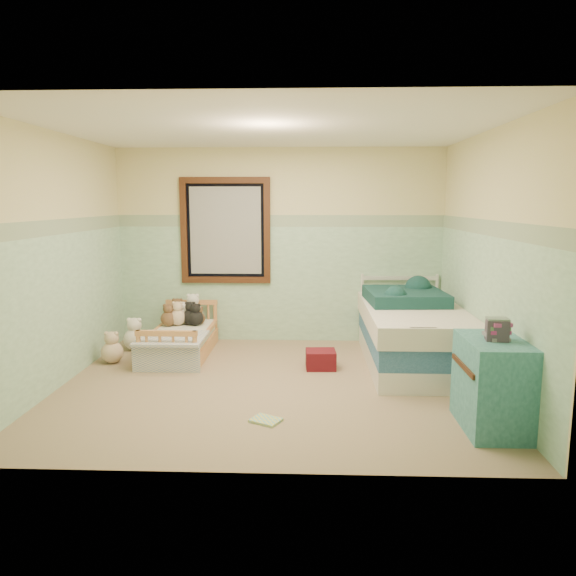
{
  "coord_description": "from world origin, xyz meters",
  "views": [
    {
      "loc": [
        0.38,
        -5.23,
        1.82
      ],
      "look_at": [
        0.16,
        0.35,
        0.93
      ],
      "focal_mm": 33.89,
      "sensor_mm": 36.0,
      "label": 1
    }
  ],
  "objects_px": {
    "twin_bed_frame": "(412,355)",
    "dresser": "(492,384)",
    "floor_book": "(266,420)",
    "red_pillow": "(321,359)",
    "plush_floor_tan": "(112,352)",
    "toddler_bed_frame": "(181,347)",
    "plush_floor_cream": "(135,339)"
  },
  "relations": [
    {
      "from": "plush_floor_cream",
      "to": "dresser",
      "type": "bearing_deg",
      "value": -31.41
    },
    {
      "from": "twin_bed_frame",
      "to": "plush_floor_cream",
      "type": "bearing_deg",
      "value": 171.72
    },
    {
      "from": "toddler_bed_frame",
      "to": "plush_floor_cream",
      "type": "height_order",
      "value": "plush_floor_cream"
    },
    {
      "from": "plush_floor_tan",
      "to": "floor_book",
      "type": "relative_size",
      "value": 1.04
    },
    {
      "from": "plush_floor_cream",
      "to": "plush_floor_tan",
      "type": "xyz_separation_m",
      "value": [
        -0.09,
        -0.55,
        -0.01
      ]
    },
    {
      "from": "twin_bed_frame",
      "to": "dresser",
      "type": "distance_m",
      "value": 1.78
    },
    {
      "from": "twin_bed_frame",
      "to": "dresser",
      "type": "relative_size",
      "value": 2.74
    },
    {
      "from": "toddler_bed_frame",
      "to": "twin_bed_frame",
      "type": "distance_m",
      "value": 2.72
    },
    {
      "from": "red_pillow",
      "to": "toddler_bed_frame",
      "type": "bearing_deg",
      "value": 163.77
    },
    {
      "from": "dresser",
      "to": "toddler_bed_frame",
      "type": "bearing_deg",
      "value": 145.93
    },
    {
      "from": "toddler_bed_frame",
      "to": "floor_book",
      "type": "xyz_separation_m",
      "value": [
        1.18,
        -1.97,
        -0.08
      ]
    },
    {
      "from": "twin_bed_frame",
      "to": "dresser",
      "type": "bearing_deg",
      "value": -79.91
    },
    {
      "from": "toddler_bed_frame",
      "to": "floor_book",
      "type": "bearing_deg",
      "value": -59.2
    },
    {
      "from": "floor_book",
      "to": "dresser",
      "type": "bearing_deg",
      "value": 26.08
    },
    {
      "from": "twin_bed_frame",
      "to": "red_pillow",
      "type": "bearing_deg",
      "value": -170.02
    },
    {
      "from": "floor_book",
      "to": "toddler_bed_frame",
      "type": "bearing_deg",
      "value": 148.79
    },
    {
      "from": "plush_floor_tan",
      "to": "twin_bed_frame",
      "type": "distance_m",
      "value": 3.41
    },
    {
      "from": "toddler_bed_frame",
      "to": "dresser",
      "type": "xyz_separation_m",
      "value": [
        3.01,
        -2.04,
        0.28
      ]
    },
    {
      "from": "plush_floor_tan",
      "to": "floor_book",
      "type": "distance_m",
      "value": 2.47
    },
    {
      "from": "plush_floor_cream",
      "to": "dresser",
      "type": "xyz_separation_m",
      "value": [
        3.63,
        -2.22,
        0.23
      ]
    },
    {
      "from": "dresser",
      "to": "red_pillow",
      "type": "distance_m",
      "value": 2.07
    },
    {
      "from": "twin_bed_frame",
      "to": "floor_book",
      "type": "xyz_separation_m",
      "value": [
        -1.52,
        -1.67,
        -0.1
      ]
    },
    {
      "from": "plush_floor_tan",
      "to": "dresser",
      "type": "xyz_separation_m",
      "value": [
        3.71,
        -1.66,
        0.25
      ]
    },
    {
      "from": "plush_floor_cream",
      "to": "red_pillow",
      "type": "height_order",
      "value": "plush_floor_cream"
    },
    {
      "from": "plush_floor_tan",
      "to": "twin_bed_frame",
      "type": "bearing_deg",
      "value": 1.13
    },
    {
      "from": "twin_bed_frame",
      "to": "toddler_bed_frame",
      "type": "bearing_deg",
      "value": 173.59
    },
    {
      "from": "dresser",
      "to": "red_pillow",
      "type": "height_order",
      "value": "dresser"
    },
    {
      "from": "red_pillow",
      "to": "plush_floor_tan",
      "type": "bearing_deg",
      "value": 177.23
    },
    {
      "from": "plush_floor_cream",
      "to": "twin_bed_frame",
      "type": "height_order",
      "value": "plush_floor_cream"
    },
    {
      "from": "plush_floor_cream",
      "to": "red_pillow",
      "type": "bearing_deg",
      "value": -16.22
    },
    {
      "from": "toddler_bed_frame",
      "to": "plush_floor_cream",
      "type": "xyz_separation_m",
      "value": [
        -0.62,
        0.18,
        0.05
      ]
    },
    {
      "from": "floor_book",
      "to": "plush_floor_tan",
      "type": "bearing_deg",
      "value": 167.53
    }
  ]
}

